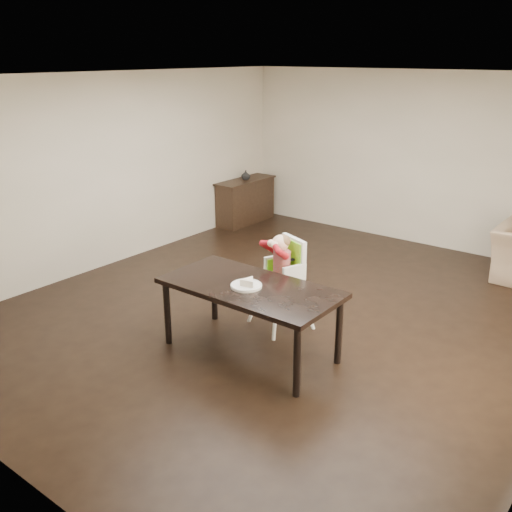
# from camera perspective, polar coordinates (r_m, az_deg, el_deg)

# --- Properties ---
(ground) EXTENTS (7.00, 7.00, 0.00)m
(ground) POSITION_cam_1_polar(r_m,az_deg,el_deg) (6.87, 2.98, -5.61)
(ground) COLOR black
(ground) RESTS_ON ground
(room_walls) EXTENTS (6.02, 7.02, 2.71)m
(room_walls) POSITION_cam_1_polar(r_m,az_deg,el_deg) (6.30, 3.28, 9.82)
(room_walls) COLOR #BFB69E
(room_walls) RESTS_ON ground
(dining_table) EXTENTS (1.80, 0.90, 0.75)m
(dining_table) POSITION_cam_1_polar(r_m,az_deg,el_deg) (5.70, -0.60, -3.69)
(dining_table) COLOR black
(dining_table) RESTS_ON ground
(high_chair) EXTENTS (0.58, 0.58, 1.08)m
(high_chair) POSITION_cam_1_polar(r_m,az_deg,el_deg) (6.26, 2.77, -0.61)
(high_chair) COLOR white
(high_chair) RESTS_ON ground
(plate) EXTENTS (0.37, 0.37, 0.09)m
(plate) POSITION_cam_1_polar(r_m,az_deg,el_deg) (5.61, -0.90, -2.85)
(plate) COLOR white
(plate) RESTS_ON dining_table
(sideboard) EXTENTS (0.44, 1.26, 0.79)m
(sideboard) POSITION_cam_1_polar(r_m,az_deg,el_deg) (10.36, -1.06, 5.51)
(sideboard) COLOR black
(sideboard) RESTS_ON ground
(vase) EXTENTS (0.17, 0.17, 0.16)m
(vase) POSITION_cam_1_polar(r_m,az_deg,el_deg) (10.26, -1.03, 8.08)
(vase) COLOR #99999E
(vase) RESTS_ON sideboard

